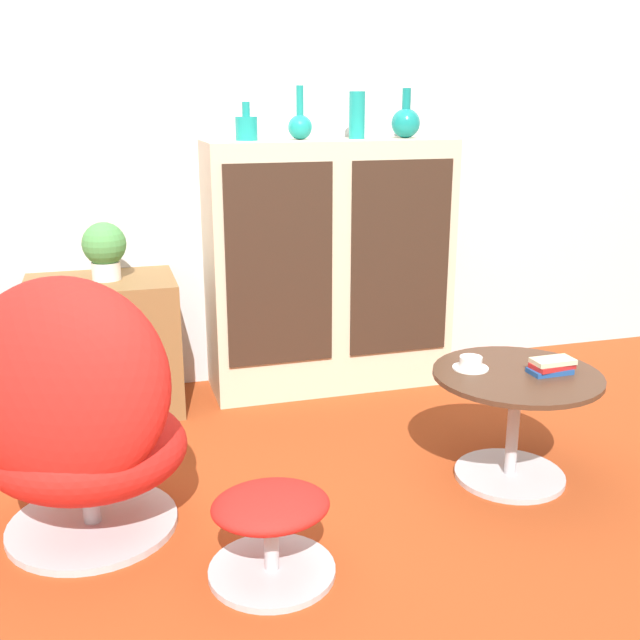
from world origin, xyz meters
name	(u,v)px	position (x,y,z in m)	size (l,w,h in m)	color
ground_plane	(316,534)	(0.00, 0.00, 0.00)	(12.00, 12.00, 0.00)	#9E3D19
wall_back	(225,112)	(0.00, 1.51, 1.30)	(6.40, 0.06, 2.60)	silver
sideboard	(329,266)	(0.44, 1.29, 0.59)	(1.14, 0.39, 1.18)	beige
tv_console	(105,346)	(-0.62, 1.25, 0.30)	(0.64, 0.47, 0.60)	brown
egg_chair	(75,420)	(-0.71, 0.19, 0.41)	(0.81, 0.78, 0.89)	#B7B7BC
ottoman	(271,522)	(-0.18, -0.16, 0.17)	(0.38, 0.38, 0.27)	#B7B7BC
coffee_table	(514,411)	(0.80, 0.16, 0.27)	(0.60, 0.60, 0.42)	#B7B7BC
vase_leftmost	(246,127)	(0.06, 1.29, 1.24)	(0.10, 0.10, 0.16)	teal
vase_inner_left	(300,125)	(0.30, 1.29, 1.25)	(0.11, 0.11, 0.23)	teal
vase_inner_right	(357,115)	(0.57, 1.29, 1.29)	(0.07, 0.07, 0.21)	teal
vase_rightmost	(406,122)	(0.81, 1.29, 1.25)	(0.13, 0.13, 0.22)	#147A75
potted_plant	(104,248)	(-0.58, 1.25, 0.74)	(0.19, 0.19, 0.25)	silver
teacup	(471,364)	(0.66, 0.25, 0.43)	(0.13, 0.13, 0.05)	white
book_stack	(552,366)	(0.91, 0.13, 0.44)	(0.16, 0.10, 0.05)	#1E478C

